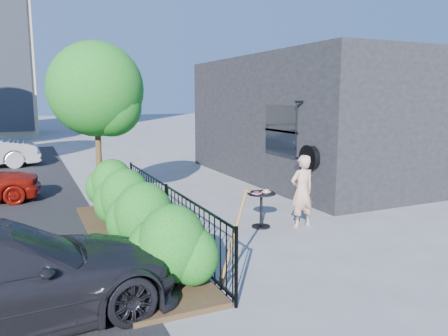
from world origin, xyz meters
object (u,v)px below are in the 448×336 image
woman (302,191)px  shovel (232,244)px  cafe_table (261,203)px  patio_tree (99,95)px

woman → shovel: size_ratio=1.05×
cafe_table → shovel: (-1.81, -2.35, 0.12)m
shovel → cafe_table: bearing=52.5°
patio_tree → shovel: 5.63m
woman → shovel: 3.31m
woman → patio_tree: bearing=-42.6°
patio_tree → cafe_table: bearing=-44.9°
cafe_table → shovel: bearing=-127.5°
cafe_table → woman: woman is taller
patio_tree → cafe_table: size_ratio=4.96×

